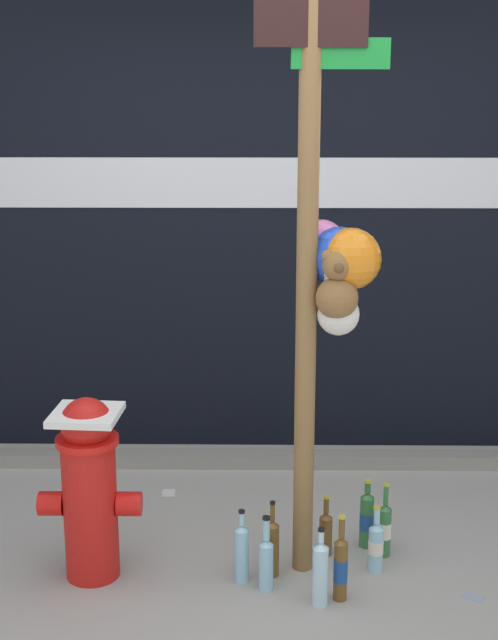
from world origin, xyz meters
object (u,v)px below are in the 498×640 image
Objects in this scene: fire_hydrant at (89,485)px; bottle_6 at (341,567)px; memorial_post at (328,236)px; bottle_3 at (266,561)px; bottle_4 at (367,519)px; bottle_0 at (326,532)px; bottle_2 at (376,545)px; bottle_5 at (320,573)px; bottle_7 at (242,552)px; bottle_1 at (272,546)px; bottle_8 at (385,528)px.

fire_hydrant reaches higher than bottle_6.
memorial_post is at bearing 102.13° from bottle_6.
bottle_3 is (-0.25, -0.21, -1.38)m from memorial_post.
bottle_4 is at bearing 38.94° from bottle_3.
bottle_0 is 0.94× the size of bottle_2.
bottle_2 is at bearing 2.30° from fire_hydrant.
bottle_2 is 0.93× the size of bottle_4.
bottle_5 is (-0.27, -0.28, 0.03)m from bottle_2.
bottle_0 is 0.87× the size of bottle_4.
bottle_6 reaches higher than bottle_4.
bottle_5 is at bearing -12.99° from fire_hydrant.
bottle_2 is 0.92× the size of bottle_7.
fire_hydrant is 0.85m from bottle_1.
bottle_7 is at bearing -170.43° from bottle_2.
fire_hydrant is at bearing 167.01° from bottle_5.
bottle_5 is at bearing -28.39° from bottle_7.
bottle_6 is (1.08, -0.19, -0.28)m from fire_hydrant.
memorial_post is at bearing 168.95° from bottle_2.
bottle_1 is 0.12m from bottle_3.
memorial_post is 7.65× the size of bottle_7.
fire_hydrant is 1.36m from bottle_8.
bottle_3 is (-0.28, -0.30, 0.02)m from bottle_0.
bottle_3 is at bearing -103.47° from bottle_1.
bottle_6 is at bearing -84.62° from bottle_0.
fire_hydrant reaches higher than bottle_3.
bottle_0 is at bearing 82.96° from bottle_5.
bottle_3 is at bearing -140.55° from memorial_post.
bottle_3 reaches higher than bottle_0.
bottle_6 is (-0.18, -0.24, 0.03)m from bottle_2.
fire_hydrant is 2.42× the size of bottle_3.
bottle_2 is at bearing 46.48° from bottle_5.
bottle_0 is 0.86× the size of bottle_3.
bottle_4 is (0.45, 0.27, 0.00)m from bottle_1.
bottle_4 is at bearing 38.36° from memorial_post.
memorial_post is 7.64× the size of bottle_3.
bottle_4 is at bearing 63.57° from bottle_5.
bottle_1 reaches higher than bottle_5.
bottle_5 is 0.10m from bottle_6.
bottle_5 is at bearing -97.04° from bottle_0.
bottle_4 reaches higher than bottle_0.
bottle_3 is at bearing -151.55° from bottle_8.
fire_hydrant reaches higher than bottle_7.
bottle_2 is at bearing 9.57° from bottle_7.
bottle_3 is 0.95× the size of bottle_8.
bottle_3 is (-0.49, -0.16, 0.01)m from bottle_2.
bottle_0 is at bearing 47.64° from bottle_3.
bottle_2 is 0.81× the size of bottle_6.
bottle_3 is 1.00× the size of bottle_7.
bottle_7 is at bearing -150.90° from bottle_4.
bottle_3 is 0.97× the size of bottle_5.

